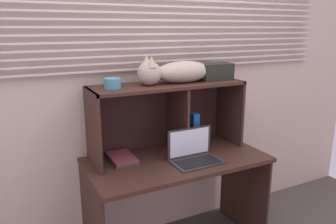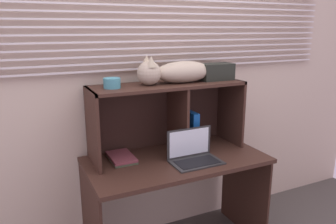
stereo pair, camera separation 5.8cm
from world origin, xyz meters
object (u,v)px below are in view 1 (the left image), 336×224
object	(u,v)px
small_basket	(112,83)
cat	(176,72)
binder_upright	(189,130)
book_stack	(122,158)
storage_box	(215,72)
laptop	(194,154)

from	to	relation	value
small_basket	cat	bearing A→B (deg)	0.00
cat	binder_upright	bearing A→B (deg)	0.00
book_stack	cat	bearing A→B (deg)	0.29
book_stack	storage_box	size ratio (longest dim) A/B	1.04
laptop	binder_upright	distance (m)	0.27
cat	binder_upright	size ratio (longest dim) A/B	2.62
cat	small_basket	world-z (taller)	cat
cat	laptop	world-z (taller)	cat
laptop	binder_upright	xyz separation A→B (m)	(0.09, 0.24, 0.10)
laptop	binder_upright	size ratio (longest dim) A/B	1.17
book_stack	storage_box	bearing A→B (deg)	0.17
small_basket	storage_box	xyz separation A→B (m)	(0.81, 0.00, 0.03)
binder_upright	book_stack	bearing A→B (deg)	-179.77
cat	small_basket	size ratio (longest dim) A/B	6.91
laptop	cat	bearing A→B (deg)	94.96
small_basket	storage_box	size ratio (longest dim) A/B	0.44
storage_box	binder_upright	bearing A→B (deg)	180.00
small_basket	storage_box	world-z (taller)	storage_box
cat	book_stack	distance (m)	0.72
cat	book_stack	size ratio (longest dim) A/B	2.91
book_stack	binder_upright	bearing A→B (deg)	0.23
cat	laptop	size ratio (longest dim) A/B	2.23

